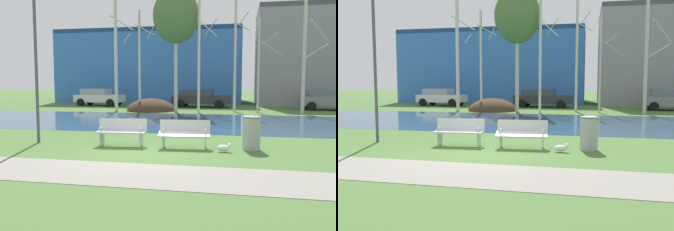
# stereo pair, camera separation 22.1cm
# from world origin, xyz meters

# --- Properties ---
(ground_plane) EXTENTS (120.00, 120.00, 0.00)m
(ground_plane) POSITION_xyz_m (0.00, 10.00, 0.00)
(ground_plane) COLOR #476B33
(paved_path_strip) EXTENTS (60.00, 2.05, 0.01)m
(paved_path_strip) POSITION_xyz_m (0.00, -2.22, 0.01)
(paved_path_strip) COLOR gray
(paved_path_strip) RESTS_ON ground
(river_band) EXTENTS (80.00, 8.70, 0.01)m
(river_band) POSITION_xyz_m (0.00, 8.41, 0.00)
(river_band) COLOR #33516B
(river_band) RESTS_ON ground
(soil_mound) EXTENTS (3.37, 3.37, 1.76)m
(soil_mound) POSITION_xyz_m (-3.54, 14.66, 0.00)
(soil_mound) COLOR #423021
(soil_mound) RESTS_ON ground
(bench_left) EXTENTS (1.64, 0.69, 0.87)m
(bench_left) POSITION_xyz_m (-1.04, 1.19, 0.47)
(bench_left) COLOR silver
(bench_left) RESTS_ON ground
(bench_right) EXTENTS (1.64, 0.69, 0.87)m
(bench_right) POSITION_xyz_m (1.02, 1.19, 0.47)
(bench_right) COLOR silver
(bench_right) RESTS_ON ground
(trash_bin) EXTENTS (0.56, 0.56, 1.03)m
(trash_bin) POSITION_xyz_m (3.08, 1.30, 0.53)
(trash_bin) COLOR #999B9E
(trash_bin) RESTS_ON ground
(seagull) EXTENTS (0.47, 0.17, 0.27)m
(seagull) POSITION_xyz_m (2.29, 0.79, 0.13)
(seagull) COLOR white
(seagull) RESTS_ON ground
(streetlamp) EXTENTS (0.32, 0.32, 6.10)m
(streetlamp) POSITION_xyz_m (-4.01, 1.15, 3.99)
(streetlamp) COLOR #4C4C51
(streetlamp) RESTS_ON ground
(birch_far_left) EXTENTS (1.44, 2.40, 8.74)m
(birch_far_left) POSITION_xyz_m (-5.76, 13.84, 4.42)
(birch_far_left) COLOR beige
(birch_far_left) RESTS_ON ground
(birch_left) EXTENTS (1.23, 2.23, 6.82)m
(birch_left) POSITION_xyz_m (-4.07, 13.87, 3.52)
(birch_left) COLOR beige
(birch_left) RESTS_ON ground
(birch_center_left) EXTENTS (3.10, 3.10, 8.33)m
(birch_center_left) POSITION_xyz_m (-1.69, 14.34, 6.44)
(birch_center_left) COLOR #BCB7A8
(birch_center_left) RESTS_ON ground
(birch_center) EXTENTS (1.26, 2.31, 7.72)m
(birch_center) POSITION_xyz_m (-0.00, 13.69, 3.94)
(birch_center) COLOR beige
(birch_center) RESTS_ON ground
(birch_center_right) EXTENTS (1.08, 1.85, 8.34)m
(birch_center_right) POSITION_xyz_m (2.27, 15.13, 4.24)
(birch_center_right) COLOR beige
(birch_center_right) RESTS_ON ground
(birch_right) EXTENTS (1.55, 2.66, 6.15)m
(birch_right) POSITION_xyz_m (3.84, 14.58, 3.17)
(birch_right) COLOR #BCB7A8
(birch_right) RESTS_ON ground
(birch_far_right) EXTENTS (1.51, 2.77, 7.17)m
(birch_far_right) POSITION_xyz_m (6.60, 14.28, 3.65)
(birch_far_right) COLOR #BCB7A8
(birch_far_right) RESTS_ON ground
(parked_van_nearest_white) EXTENTS (4.09, 2.14, 1.45)m
(parked_van_nearest_white) POSITION_xyz_m (-9.18, 18.83, 0.77)
(parked_van_nearest_white) COLOR silver
(parked_van_nearest_white) RESTS_ON ground
(parked_sedan_second_dark) EXTENTS (4.66, 2.20, 1.44)m
(parked_sedan_second_dark) POSITION_xyz_m (-0.54, 18.92, 0.77)
(parked_sedan_second_dark) COLOR #282B30
(parked_sedan_second_dark) RESTS_ON ground
(parked_hatch_third_grey) EXTENTS (4.16, 2.25, 1.48)m
(parked_hatch_third_grey) POSITION_xyz_m (8.89, 17.79, 0.79)
(parked_hatch_third_grey) COLOR slate
(parked_hatch_third_grey) RESTS_ON ground
(building_blue_store) EXTENTS (17.84, 8.39, 7.02)m
(building_blue_store) POSITION_xyz_m (-6.22, 26.35, 3.51)
(building_blue_store) COLOR #3870C6
(building_blue_store) RESTS_ON ground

